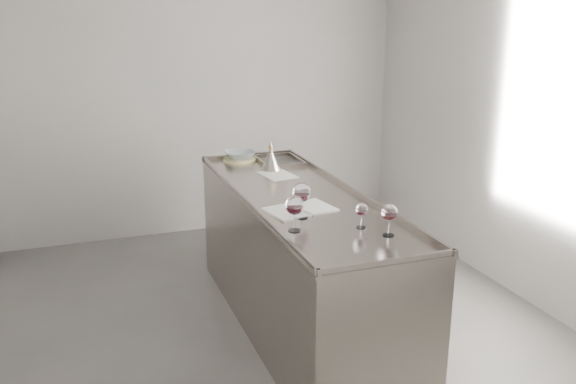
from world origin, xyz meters
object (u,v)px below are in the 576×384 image
object	(u,v)px
wine_glass_left	(295,206)
wine_funnel	(271,161)
notebook	(300,209)
ceramic_bowl	(240,155)
wine_glass_right	(389,213)
wine_glass_small	(362,211)
wine_glass_middle	(302,193)
counter	(300,264)

from	to	relation	value
wine_glass_left	wine_funnel	size ratio (longest dim) A/B	0.91
notebook	ceramic_bowl	distance (m)	1.34
notebook	wine_funnel	world-z (taller)	wine_funnel
wine_glass_right	wine_glass_small	world-z (taller)	wine_glass_right
wine_glass_middle	wine_funnel	size ratio (longest dim) A/B	0.94
notebook	wine_funnel	bearing A→B (deg)	71.42
wine_glass_middle	wine_funnel	xyz separation A→B (m)	(0.18, 1.12, -0.08)
wine_glass_left	notebook	size ratio (longest dim) A/B	0.47
ceramic_bowl	wine_funnel	world-z (taller)	wine_funnel
counter	wine_funnel	size ratio (longest dim) A/B	10.80
counter	wine_glass_left	world-z (taller)	wine_glass_left
counter	wine_glass_left	xyz separation A→B (m)	(-0.26, -0.59, 0.61)
counter	wine_glass_left	bearing A→B (deg)	-113.67
wine_glass_left	wine_glass_small	size ratio (longest dim) A/B	1.43
wine_glass_middle	notebook	bearing A→B (deg)	72.35
notebook	wine_funnel	distance (m)	1.00
counter	wine_glass_middle	bearing A→B (deg)	-109.76
counter	notebook	size ratio (longest dim) A/B	5.56
wine_glass_right	ceramic_bowl	xyz separation A→B (m)	(-0.30, 1.91, -0.08)
wine_glass_right	wine_glass_middle	bearing A→B (deg)	127.80
wine_glass_right	notebook	world-z (taller)	wine_glass_right
wine_glass_small	wine_glass_middle	bearing A→B (deg)	132.99
wine_glass_middle	ceramic_bowl	xyz separation A→B (m)	(0.04, 1.48, -0.10)
wine_glass_middle	wine_funnel	bearing A→B (deg)	80.74
counter	wine_glass_small	xyz separation A→B (m)	(0.11, -0.67, 0.57)
wine_glass_right	wine_funnel	size ratio (longest dim) A/B	0.79
wine_glass_small	notebook	world-z (taller)	wine_glass_small
counter	wine_glass_small	world-z (taller)	wine_glass_small
wine_glass_small	wine_funnel	distance (m)	1.39
counter	ceramic_bowl	bearing A→B (deg)	95.47
wine_funnel	ceramic_bowl	bearing A→B (deg)	111.68
wine_glass_small	notebook	size ratio (longest dim) A/B	0.33
counter	wine_glass_small	distance (m)	0.89
wine_glass_right	notebook	xyz separation A→B (m)	(-0.29, 0.57, -0.12)
wine_glass_left	notebook	xyz separation A→B (m)	(0.16, 0.33, -0.14)
wine_glass_left	ceramic_bowl	xyz separation A→B (m)	(0.16, 1.67, -0.10)
wine_funnel	wine_glass_right	bearing A→B (deg)	-84.38
wine_glass_small	notebook	xyz separation A→B (m)	(-0.21, 0.41, -0.09)
counter	notebook	bearing A→B (deg)	-110.81
wine_glass_small	ceramic_bowl	size ratio (longest dim) A/B	0.60
counter	ceramic_bowl	xyz separation A→B (m)	(-0.10, 1.08, 0.52)
wine_glass_left	wine_glass_middle	distance (m)	0.23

